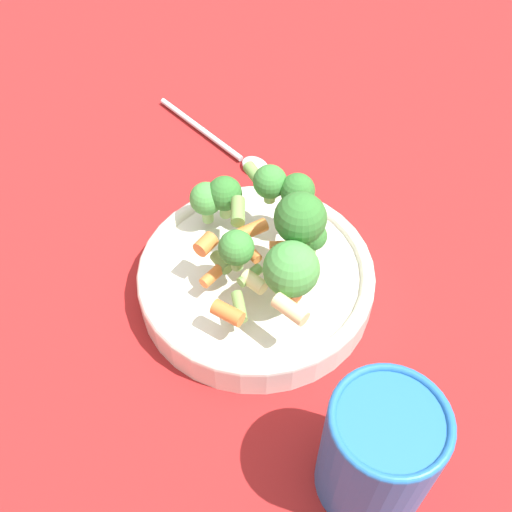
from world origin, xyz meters
TOP-DOWN VIEW (x-y plane):
  - ground_plane at (0.00, 0.00)m, footprint 3.00×3.00m
  - bowl at (0.00, 0.00)m, footprint 0.22×0.22m
  - pasta_salad at (0.00, 0.01)m, footprint 0.19×0.12m
  - cup at (0.20, 0.03)m, footprint 0.08×0.08m
  - spoon at (-0.21, 0.03)m, footprint 0.18×0.10m

SIDE VIEW (x-z plane):
  - ground_plane at x=0.00m, z-range 0.00..0.00m
  - spoon at x=-0.21m, z-range 0.00..0.01m
  - bowl at x=0.00m, z-range 0.00..0.04m
  - cup at x=0.20m, z-range 0.00..0.11m
  - pasta_salad at x=0.00m, z-range 0.04..0.13m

